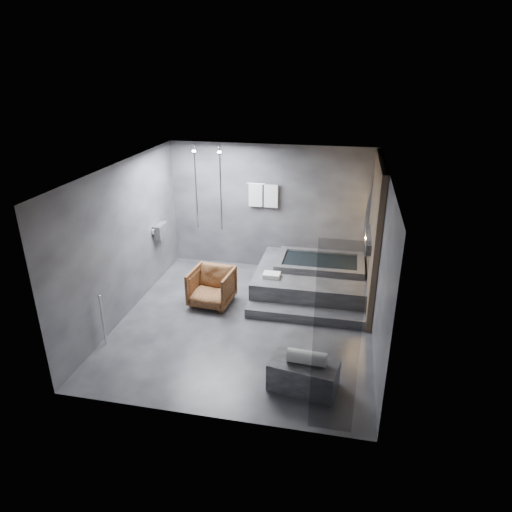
# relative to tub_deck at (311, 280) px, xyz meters

# --- Properties ---
(room) EXTENTS (5.00, 5.04, 2.82)m
(room) POSITION_rel_tub_deck_xyz_m (-0.65, -1.21, 1.48)
(room) COLOR #29292C
(room) RESTS_ON ground
(tub_deck) EXTENTS (2.20, 2.00, 0.50)m
(tub_deck) POSITION_rel_tub_deck_xyz_m (0.00, 0.00, 0.00)
(tub_deck) COLOR #2E2E30
(tub_deck) RESTS_ON ground
(tub_step) EXTENTS (2.20, 0.36, 0.18)m
(tub_step) POSITION_rel_tub_deck_xyz_m (0.00, -1.18, -0.16)
(tub_step) COLOR #2E2E30
(tub_step) RESTS_ON ground
(concrete_bench) EXTENTS (1.04, 0.68, 0.43)m
(concrete_bench) POSITION_rel_tub_deck_xyz_m (0.18, -3.09, -0.03)
(concrete_bench) COLOR #2E2F31
(concrete_bench) RESTS_ON ground
(driftwood_chair) EXTENTS (0.85, 0.87, 0.73)m
(driftwood_chair) POSITION_rel_tub_deck_xyz_m (-1.84, -0.95, 0.11)
(driftwood_chair) COLOR #402210
(driftwood_chair) RESTS_ON ground
(rolled_towel) EXTENTS (0.57, 0.24, 0.20)m
(rolled_towel) POSITION_rel_tub_deck_xyz_m (0.21, -3.10, 0.28)
(rolled_towel) COLOR silver
(rolled_towel) RESTS_ON concrete_bench
(deck_towel) EXTENTS (0.33, 0.24, 0.09)m
(deck_towel) POSITION_rel_tub_deck_xyz_m (-0.74, -0.56, 0.29)
(deck_towel) COLOR white
(deck_towel) RESTS_ON tub_deck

